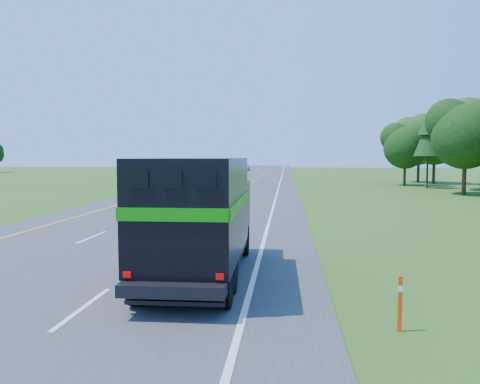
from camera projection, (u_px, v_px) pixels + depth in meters
The scene contains 6 objects.
road at pixel (226, 189), 49.49m from camera, with size 15.00×260.00×0.04m, color #38383A.
lane_markings at pixel (226, 189), 49.48m from camera, with size 11.15×260.00×0.01m.
horse_truck at pixel (200, 214), 13.18m from camera, with size 2.54×7.69×3.39m.
white_suv at pixel (158, 190), 35.88m from camera, with size 2.78×6.04×1.68m, color white.
far_car at pixel (245, 167), 114.51m from camera, with size 2.10×5.22×1.78m, color silver.
delineator at pixel (400, 302), 9.23m from camera, with size 0.09×0.05×1.12m.
Camera 1 is at (6.42, 1.03, 3.47)m, focal length 35.00 mm.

